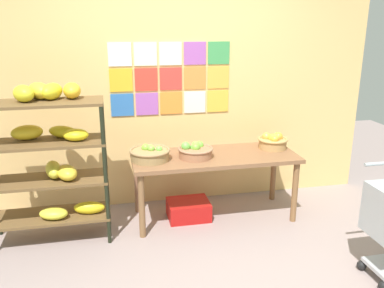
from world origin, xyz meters
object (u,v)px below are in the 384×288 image
Objects in this scene: banana_shelf_unit at (50,149)px; fruit_basket_left at (195,151)px; fruit_basket_back_right at (150,154)px; display_table at (214,162)px; produce_crate_under_table at (188,209)px; fruit_basket_centre at (273,141)px.

banana_shelf_unit is 1.35m from fruit_basket_left.
fruit_basket_left is at bearing -1.08° from fruit_basket_back_right.
fruit_basket_back_right is (-0.65, -0.02, 0.14)m from display_table.
fruit_basket_left is 0.82× the size of produce_crate_under_table.
produce_crate_under_table is (1.28, 0.13, -0.78)m from banana_shelf_unit.
display_table is 0.68m from fruit_basket_centre.
fruit_basket_back_right reaches higher than produce_crate_under_table.
fruit_basket_left reaches higher than produce_crate_under_table.
produce_crate_under_table is (-0.93, -0.07, -0.66)m from fruit_basket_centre.
fruit_basket_centre reaches higher than fruit_basket_left.
banana_shelf_unit reaches higher than fruit_basket_back_right.
fruit_basket_left is at bearing -172.39° from fruit_basket_centre.
banana_shelf_unit is at bearing -176.37° from fruit_basket_left.
banana_shelf_unit is 1.57m from display_table.
display_table is 0.25m from fruit_basket_left.
banana_shelf_unit is 0.91m from fruit_basket_back_right.
fruit_basket_centre is 1.31m from fruit_basket_back_right.
display_table is 0.57m from produce_crate_under_table.
fruit_basket_left is 0.65m from produce_crate_under_table.
banana_shelf_unit is 0.88× the size of display_table.
banana_shelf_unit is at bearing -174.04° from fruit_basket_back_right.
display_table is 4.20× the size of fruit_basket_back_right.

